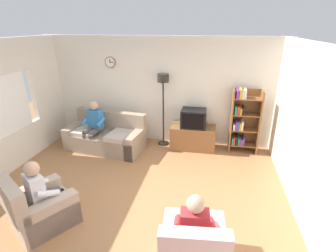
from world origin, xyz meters
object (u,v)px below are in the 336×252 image
armchair_near_window (40,209)px  person_on_couch (93,124)px  floor_lamp (163,90)px  person_in_left_armchair (42,190)px  bookshelf (243,120)px  person_in_right_armchair (194,226)px  armchair_near_bookshelf (193,251)px  tv (194,118)px  tv_stand (193,137)px  couch (106,137)px

armchair_near_window → person_on_couch: person_on_couch is taller
floor_lamp → person_in_left_armchair: (-1.24, -3.15, -0.85)m
bookshelf → person_in_right_armchair: size_ratio=1.41×
bookshelf → armchair_near_bookshelf: size_ratio=1.66×
tv → person_in_right_armchair: 3.38m
tv → person_in_right_armchair: bearing=-84.5°
person_on_couch → person_in_left_armchair: size_ratio=1.11×
tv_stand → person_in_left_armchair: bearing=-123.5°
person_on_couch → armchair_near_window: bearing=-83.0°
person_in_right_armchair → bookshelf: bearing=76.2°
armchair_near_window → person_in_left_armchair: person_in_left_armchair is taller
tv → floor_lamp: floor_lamp is taller
armchair_near_window → person_in_left_armchair: 0.33m
tv → armchair_near_bookshelf: tv is taller
couch → bookshelf: bearing=8.5°
person_in_left_armchair → person_in_right_armchair: size_ratio=1.00×
bookshelf → person_in_left_armchair: bookshelf is taller
armchair_near_bookshelf → armchair_near_window: bearing=171.8°
tv_stand → person_on_couch: bearing=-167.4°
armchair_near_window → person_in_right_armchair: (2.39, -0.26, 0.32)m
couch → tv: size_ratio=3.34×
couch → person_in_left_armchair: 2.65m
couch → person_in_right_armchair: 3.87m
person_in_right_armchair → tv: bearing=95.5°
tv_stand → person_in_left_armchair: size_ratio=0.98×
couch → armchair_near_window: bearing=-88.3°
bookshelf → floor_lamp: floor_lamp is taller
tv_stand → person_in_right_armchair: bearing=-84.6°
couch → tv_stand: size_ratio=1.82×
armchair_near_window → tv_stand: bearing=56.5°
tv → armchair_near_window: bearing=-123.7°
couch → tv: (2.15, 0.40, 0.50)m
bookshelf → floor_lamp: bearing=179.1°
couch → tv: 2.24m
tv_stand → person_on_couch: person_on_couch is taller
floor_lamp → person_in_left_armchair: 3.49m
armchair_near_window → person_in_left_armchair: (0.05, 0.07, 0.32)m
tv_stand → floor_lamp: (-0.78, 0.10, 1.15)m
bookshelf → floor_lamp: 2.05m
floor_lamp → armchair_near_window: size_ratio=1.57×
person_in_left_armchair → tv: bearing=56.3°
bookshelf → person_on_couch: (-3.56, -0.61, -0.10)m
armchair_near_bookshelf → person_in_right_armchair: size_ratio=0.85×
tv_stand → armchair_near_bookshelf: armchair_near_bookshelf is taller
armchair_near_bookshelf → person_in_right_armchair: 0.33m
couch → bookshelf: size_ratio=1.27×
tv_stand → person_in_right_armchair: (0.32, -3.39, 0.31)m
tv → person_in_right_armchair: (0.32, -3.36, -0.21)m
floor_lamp → person_in_left_armchair: size_ratio=1.65×
tv_stand → tv: bearing=-90.0°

